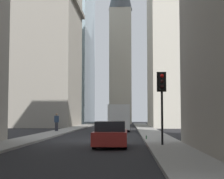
% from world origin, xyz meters
% --- Properties ---
extents(ground_plane, '(135.00, 135.00, 0.00)m').
position_xyz_m(ground_plane, '(0.00, 0.00, 0.00)').
color(ground_plane, black).
extents(sidewalk_right, '(90.00, 2.20, 0.14)m').
position_xyz_m(sidewalk_right, '(0.00, 4.50, 0.07)').
color(sidewalk_right, gray).
rests_on(sidewalk_right, ground_plane).
extents(sidewalk_left, '(90.00, 2.20, 0.14)m').
position_xyz_m(sidewalk_left, '(0.00, -4.50, 0.07)').
color(sidewalk_left, gray).
rests_on(sidewalk_left, ground_plane).
extents(building_left_far, '(14.14, 10.50, 33.49)m').
position_xyz_m(building_left_far, '(28.02, -10.60, 16.76)').
color(building_left_far, beige).
rests_on(building_left_far, ground_plane).
extents(building_right_far, '(13.74, 10.50, 22.59)m').
position_xyz_m(building_right_far, '(28.32, 10.59, 11.31)').
color(building_right_far, gray).
rests_on(building_right_far, ground_plane).
extents(church_spire, '(4.76, 4.76, 33.44)m').
position_xyz_m(church_spire, '(45.04, -0.84, 17.43)').
color(church_spire, beige).
rests_on(church_spire, ground_plane).
extents(delivery_truck, '(6.46, 2.25, 2.84)m').
position_xyz_m(delivery_truck, '(14.11, -1.40, 1.46)').
color(delivery_truck, silver).
rests_on(delivery_truck, ground_plane).
extents(sedan_red, '(4.30, 1.78, 1.42)m').
position_xyz_m(sedan_red, '(-5.30, -1.40, 0.66)').
color(sedan_red, maroon).
rests_on(sedan_red, ground_plane).
extents(traffic_light_foreground, '(0.43, 0.52, 3.99)m').
position_xyz_m(traffic_light_foreground, '(-5.51, -4.20, 3.07)').
color(traffic_light_foreground, black).
rests_on(traffic_light_foreground, sidewalk_left).
extents(pedestrian, '(0.26, 0.44, 1.79)m').
position_xyz_m(pedestrian, '(10.42, 4.82, 1.12)').
color(pedestrian, '#33333D').
rests_on(pedestrian, sidewalk_right).
extents(discarded_bottle, '(0.07, 0.07, 0.27)m').
position_xyz_m(discarded_bottle, '(-0.74, -3.58, 0.25)').
color(discarded_bottle, '#236033').
rests_on(discarded_bottle, sidewalk_left).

